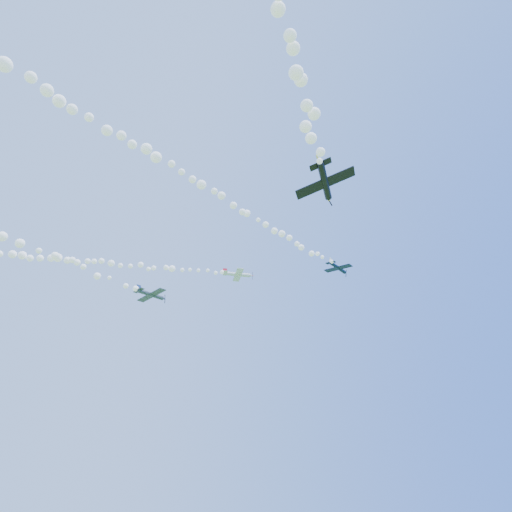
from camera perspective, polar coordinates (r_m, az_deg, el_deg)
name	(u,v)px	position (r m, az deg, el deg)	size (l,w,h in m)	color
plane_white	(238,274)	(103.94, -2.42, -2.47)	(7.63, 8.05, 2.29)	silver
smoke_trail_white	(72,260)	(106.29, -23.36, -0.51)	(70.31, 19.26, 3.17)	white
plane_navy	(338,268)	(96.63, 10.88, -1.55)	(6.46, 6.82, 2.29)	#0C1A36
smoke_trail_navy	(181,173)	(71.25, -9.93, 10.90)	(76.88, 30.75, 2.62)	white
plane_grey	(151,295)	(90.58, -13.79, -5.02)	(7.20, 7.64, 2.01)	#333E4B
plane_black	(325,182)	(58.85, 9.16, 9.69)	(7.24, 6.97, 2.99)	black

